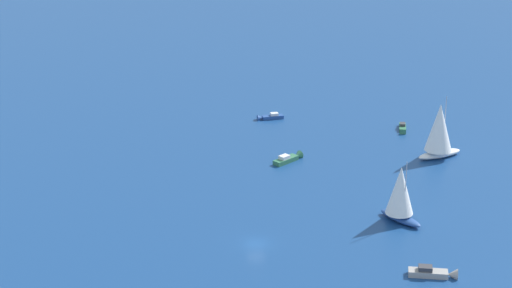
{
  "coord_description": "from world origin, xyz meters",
  "views": [
    {
      "loc": [
        134.54,
        15.62,
        69.5
      ],
      "look_at": [
        0.0,
        0.0,
        16.82
      ],
      "focal_mm": 67.62,
      "sensor_mm": 36.0,
      "label": 1
    }
  ],
  "objects_px": {
    "sailboat_far_stbd": "(400,193)",
    "motorboat_trailing": "(289,158)",
    "motorboat_ahead": "(403,128)",
    "motorboat_inshore": "(435,273)",
    "motorboat_mid_cluster": "(269,117)",
    "sailboat_far_port": "(439,130)"
  },
  "relations": [
    {
      "from": "sailboat_far_stbd",
      "to": "motorboat_trailing",
      "type": "bearing_deg",
      "value": -139.79
    },
    {
      "from": "motorboat_ahead",
      "to": "motorboat_inshore",
      "type": "bearing_deg",
      "value": 2.9
    },
    {
      "from": "motorboat_trailing",
      "to": "motorboat_ahead",
      "type": "relative_size",
      "value": 1.18
    },
    {
      "from": "motorboat_inshore",
      "to": "motorboat_mid_cluster",
      "type": "xyz_separation_m",
      "value": [
        -65.41,
        -31.24,
        -0.12
      ]
    },
    {
      "from": "motorboat_inshore",
      "to": "sailboat_far_stbd",
      "type": "bearing_deg",
      "value": -165.24
    },
    {
      "from": "sailboat_far_port",
      "to": "motorboat_ahead",
      "type": "relative_size",
      "value": 2.28
    },
    {
      "from": "sailboat_far_stbd",
      "to": "motorboat_mid_cluster",
      "type": "xyz_separation_m",
      "value": [
        -47.03,
        -26.4,
        -4.48
      ]
    },
    {
      "from": "sailboat_far_port",
      "to": "motorboat_ahead",
      "type": "distance_m",
      "value": 16.51
    },
    {
      "from": "sailboat_far_port",
      "to": "motorboat_ahead",
      "type": "height_order",
      "value": "sailboat_far_port"
    },
    {
      "from": "sailboat_far_stbd",
      "to": "motorboat_trailing",
      "type": "xyz_separation_m",
      "value": [
        -23.88,
        -20.19,
        -4.4
      ]
    },
    {
      "from": "motorboat_trailing",
      "to": "sailboat_far_port",
      "type": "bearing_deg",
      "value": 100.19
    },
    {
      "from": "motorboat_ahead",
      "to": "motorboat_trailing",
      "type": "bearing_deg",
      "value": -48.41
    },
    {
      "from": "motorboat_mid_cluster",
      "to": "motorboat_trailing",
      "type": "bearing_deg",
      "value": 15.02
    },
    {
      "from": "sailboat_far_stbd",
      "to": "motorboat_ahead",
      "type": "xyz_separation_m",
      "value": [
        -43.32,
        1.72,
        -4.51
      ]
    },
    {
      "from": "sailboat_far_stbd",
      "to": "motorboat_ahead",
      "type": "height_order",
      "value": "sailboat_far_stbd"
    },
    {
      "from": "motorboat_inshore",
      "to": "motorboat_trailing",
      "type": "relative_size",
      "value": 1.14
    },
    {
      "from": "sailboat_far_stbd",
      "to": "sailboat_far_port",
      "type": "bearing_deg",
      "value": 164.54
    },
    {
      "from": "motorboat_inshore",
      "to": "motorboat_trailing",
      "type": "bearing_deg",
      "value": -149.36
    },
    {
      "from": "sailboat_far_stbd",
      "to": "motorboat_trailing",
      "type": "distance_m",
      "value": 31.58
    },
    {
      "from": "sailboat_far_port",
      "to": "motorboat_trailing",
      "type": "xyz_separation_m",
      "value": [
        5.07,
        -28.19,
        -5.05
      ]
    },
    {
      "from": "motorboat_mid_cluster",
      "to": "motorboat_inshore",
      "type": "bearing_deg",
      "value": 25.53
    },
    {
      "from": "motorboat_ahead",
      "to": "motorboat_mid_cluster",
      "type": "bearing_deg",
      "value": -97.51
    }
  ]
}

